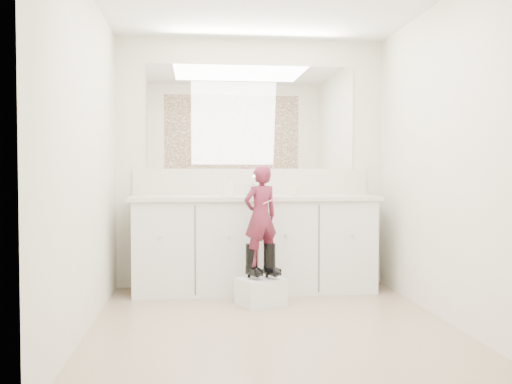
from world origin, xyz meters
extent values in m
plane|color=#7F6C53|center=(0.00, 0.00, 0.00)|extent=(3.00, 3.00, 0.00)
plane|color=beige|center=(0.00, 1.50, 1.20)|extent=(2.60, 0.00, 2.60)
plane|color=beige|center=(0.00, -1.50, 1.20)|extent=(2.60, 0.00, 2.60)
plane|color=beige|center=(-1.30, 0.00, 1.20)|extent=(0.00, 3.00, 3.00)
plane|color=beige|center=(1.30, 0.00, 1.20)|extent=(0.00, 3.00, 3.00)
cube|color=silver|center=(0.00, 1.23, 0.42)|extent=(2.20, 0.55, 0.85)
cube|color=beige|center=(0.00, 1.21, 0.87)|extent=(2.28, 0.58, 0.04)
cube|color=beige|center=(0.00, 1.49, 1.02)|extent=(2.28, 0.03, 0.25)
cube|color=white|center=(0.00, 1.49, 1.64)|extent=(2.00, 0.02, 1.00)
cube|color=#472819|center=(0.00, -1.49, 1.65)|extent=(2.00, 0.01, 1.20)
cylinder|color=silver|center=(0.00, 1.38, 0.94)|extent=(0.08, 0.08, 0.10)
imported|color=#EFE8BF|center=(0.36, 1.20, 0.93)|extent=(0.11, 0.11, 0.08)
imported|color=silver|center=(-0.24, 1.15, 0.98)|extent=(0.10, 0.10, 0.19)
cube|color=silver|center=(-0.01, 0.65, 0.11)|extent=(0.44, 0.41, 0.22)
imported|color=#9A2F4E|center=(-0.01, 0.67, 0.74)|extent=(0.36, 0.31, 0.84)
cylinder|color=#DA5579|center=(0.06, 0.59, 0.87)|extent=(0.13, 0.07, 0.06)
camera|label=1|loc=(-0.55, -4.03, 1.11)|focal=40.00mm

